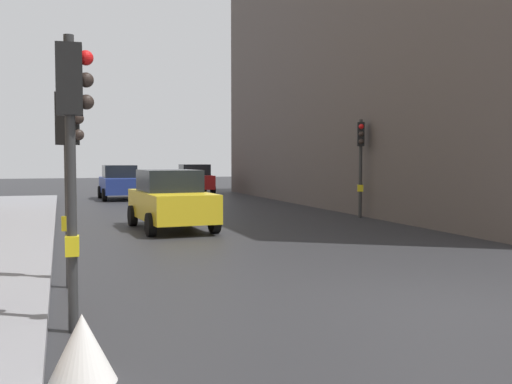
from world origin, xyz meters
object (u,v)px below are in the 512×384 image
traffic_light_mid_street (361,150)px  traffic_light_near_right (69,149)px  traffic_light_near_left (72,129)px  warning_sign_triangle (82,348)px  car_red_sedan (194,179)px  car_blue_van (120,182)px  car_yellow_taxi (171,200)px

traffic_light_mid_street → traffic_light_near_right: bearing=-138.6°
traffic_light_near_right → traffic_light_near_left: size_ratio=0.92×
traffic_light_near_left → warning_sign_triangle: size_ratio=5.45×
traffic_light_near_right → car_red_sedan: bearing=73.3°
traffic_light_near_left → car_red_sedan: bearing=74.8°
traffic_light_near_left → car_blue_van: bearing=83.4°
car_blue_van → traffic_light_near_left: bearing=-96.6°
traffic_light_mid_street → car_blue_van: traffic_light_mid_street is taller
traffic_light_near_right → car_red_sedan: (7.47, 24.96, -1.37)m
car_red_sedan → traffic_light_mid_street: bearing=-81.3°
car_red_sedan → car_yellow_taxi: same height
car_yellow_taxi → car_red_sedan: bearing=75.5°
car_blue_van → warning_sign_triangle: (-2.75, -25.62, -0.55)m
car_blue_van → warning_sign_triangle: size_ratio=6.50×
traffic_light_mid_street → car_yellow_taxi: traffic_light_mid_street is taller
traffic_light_near_right → car_red_sedan: traffic_light_near_right is taller
warning_sign_triangle → car_red_sedan: bearing=75.7°
traffic_light_mid_street → car_blue_van: size_ratio=0.82×
traffic_light_near_left → traffic_light_mid_street: bearing=48.8°
car_red_sedan → car_yellow_taxi: 18.08m
traffic_light_mid_street → warning_sign_triangle: bearing=-127.2°
traffic_light_near_right → car_yellow_taxi: size_ratio=0.75×
traffic_light_mid_street → car_yellow_taxi: 7.28m
warning_sign_triangle → car_blue_van: bearing=83.9°
traffic_light_near_right → car_blue_van: 21.55m
traffic_light_near_right → warning_sign_triangle: bearing=-89.7°
car_yellow_taxi → car_blue_van: size_ratio=1.02×
car_blue_van → warning_sign_triangle: 25.77m
traffic_light_near_left → car_red_sedan: (7.47, 27.56, -1.57)m
traffic_light_near_left → car_yellow_taxi: 10.60m
traffic_light_near_left → traffic_light_near_right: bearing=90.1°
traffic_light_mid_street → traffic_light_near_left: size_ratio=0.98×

